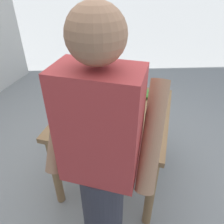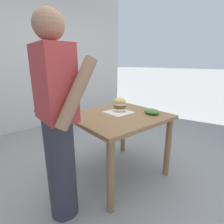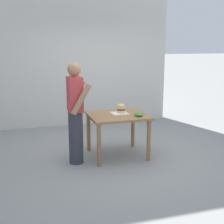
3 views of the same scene
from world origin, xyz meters
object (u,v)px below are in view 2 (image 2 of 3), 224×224
(side_salad, at_px, (152,112))
(patio_table, at_px, (119,125))
(diner_across_table, at_px, (58,121))
(pickle_spear, at_px, (115,108))
(sandwich, at_px, (120,105))

(side_salad, bearing_deg, patio_table, 54.69)
(side_salad, xyz_separation_m, diner_across_table, (0.09, 1.07, 0.09))
(patio_table, relative_size, pickle_spear, 14.21)
(sandwich, distance_m, pickle_spear, 0.12)
(patio_table, xyz_separation_m, side_salad, (-0.22, -0.31, 0.16))
(pickle_spear, relative_size, side_salad, 0.39)
(pickle_spear, bearing_deg, side_salad, -155.04)
(patio_table, height_order, diner_across_table, diner_across_table)
(patio_table, distance_m, side_salad, 0.41)
(patio_table, height_order, pickle_spear, pickle_spear)
(pickle_spear, xyz_separation_m, diner_across_table, (-0.32, 0.88, 0.11))
(sandwich, bearing_deg, pickle_spear, -10.15)
(patio_table, bearing_deg, pickle_spear, -31.07)
(patio_table, height_order, sandwich, sandwich)
(side_salad, bearing_deg, sandwich, 33.99)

